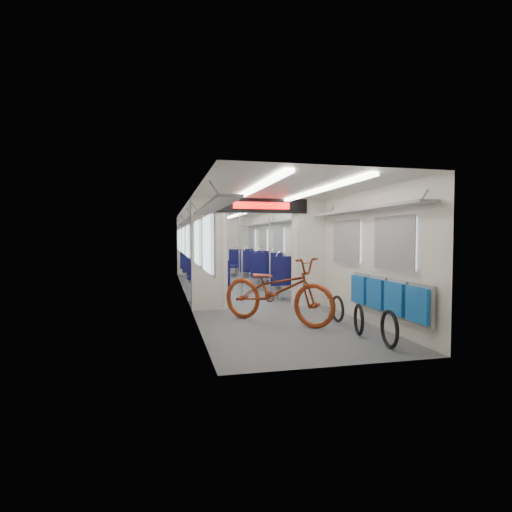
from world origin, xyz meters
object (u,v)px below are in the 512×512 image
at_px(seat_bay_far_right, 247,263).
at_px(stanchion_far_left, 220,249).
at_px(stanchion_near_left, 242,252).
at_px(seat_bay_near_right, 277,272).
at_px(seat_bay_near_left, 207,276).
at_px(stanchion_near_right, 270,252).
at_px(bicycle, 277,290).
at_px(stanchion_far_right, 239,248).
at_px(bike_hoop_b, 359,321).
at_px(bike_hoop_a, 389,331).
at_px(bike_hoop_c, 337,310).
at_px(flip_bench, 386,296).
at_px(seat_bay_far_left, 195,265).

xyz_separation_m(seat_bay_far_right, stanchion_far_left, (-1.29, -2.11, 0.58)).
height_order(stanchion_near_left, stanchion_far_left, same).
relative_size(seat_bay_near_right, seat_bay_far_right, 1.00).
distance_m(seat_bay_near_left, stanchion_near_left, 1.53).
relative_size(stanchion_near_left, stanchion_near_right, 1.00).
bearing_deg(bicycle, stanchion_far_right, 42.82).
relative_size(bike_hoop_b, seat_bay_far_right, 0.21).
height_order(bike_hoop_a, seat_bay_near_left, seat_bay_near_left).
bearing_deg(bicycle, stanchion_near_right, 34.77).
height_order(bike_hoop_c, stanchion_near_right, stanchion_near_right).
bearing_deg(bike_hoop_c, stanchion_far_right, 96.34).
bearing_deg(seat_bay_near_left, bicycle, -76.16).
relative_size(seat_bay_near_left, stanchion_far_right, 0.84).
height_order(bicycle, stanchion_far_right, stanchion_far_right).
xyz_separation_m(bike_hoop_a, stanchion_near_right, (-0.53, 4.17, 0.92)).
distance_m(flip_bench, bike_hoop_c, 1.06).
distance_m(seat_bay_far_right, stanchion_near_left, 5.26).
xyz_separation_m(bike_hoop_b, stanchion_far_right, (-0.56, 6.74, 0.93)).
relative_size(bike_hoop_b, stanchion_far_left, 0.21).
xyz_separation_m(bicycle, bike_hoop_a, (1.03, -1.87, -0.34)).
bearing_deg(bike_hoop_c, flip_bench, -66.98).
bearing_deg(seat_bay_far_left, bike_hoop_a, -78.52).
bearing_deg(stanchion_near_left, bike_hoop_b, -70.92).
distance_m(seat_bay_far_left, stanchion_near_right, 5.28).
bearing_deg(bike_hoop_b, stanchion_far_right, 94.77).
distance_m(flip_bench, stanchion_near_right, 3.58).
bearing_deg(stanchion_far_right, stanchion_far_left, -147.52).
distance_m(bicycle, stanchion_near_right, 2.43).
bearing_deg(bike_hoop_a, seat_bay_far_right, 90.04).
distance_m(flip_bench, seat_bay_near_left, 5.07).
bearing_deg(stanchion_near_right, bicycle, -102.22).
xyz_separation_m(seat_bay_near_left, stanchion_near_right, (1.34, -1.12, 0.63)).
bearing_deg(seat_bay_far_right, seat_bay_near_right, -90.00).
bearing_deg(bicycle, seat_bay_far_right, 38.99).
bearing_deg(stanchion_near_right, bike_hoop_b, -82.14).
distance_m(stanchion_near_left, stanchion_near_right, 0.68).
height_order(seat_bay_near_right, seat_bay_far_left, seat_bay_near_right).
distance_m(bike_hoop_c, seat_bay_near_left, 4.09).
bearing_deg(stanchion_near_left, stanchion_far_right, 80.22).
distance_m(bike_hoop_a, stanchion_far_left, 7.23).
bearing_deg(seat_bay_near_right, stanchion_far_right, 106.08).
xyz_separation_m(bicycle, stanchion_near_left, (-0.18, 2.21, 0.58)).
relative_size(bike_hoop_a, bike_hoop_c, 1.10).
bearing_deg(flip_bench, bike_hoop_b, -177.47).
bearing_deg(flip_bench, stanchion_far_left, 105.15).
distance_m(bicycle, stanchion_far_left, 5.23).
xyz_separation_m(stanchion_near_right, stanchion_far_left, (-0.76, 2.89, 0.00)).
relative_size(bike_hoop_b, bike_hoop_c, 1.02).
xyz_separation_m(seat_bay_near_left, seat_bay_far_left, (-0.00, 3.95, 0.01)).
xyz_separation_m(bicycle, stanchion_near_right, (0.50, 2.30, 0.58)).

